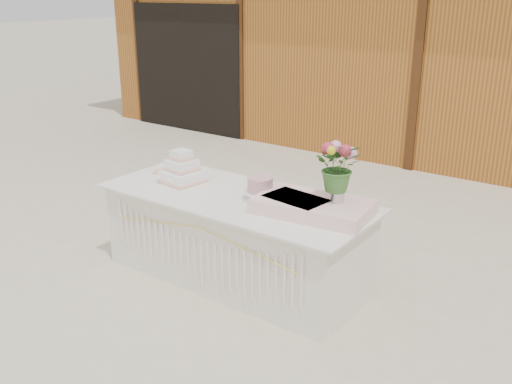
% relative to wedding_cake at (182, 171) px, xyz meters
% --- Properties ---
extents(ground, '(80.00, 80.00, 0.00)m').
position_rel_wedding_cake_xyz_m(ground, '(0.61, -0.01, -0.87)').
color(ground, beige).
rests_on(ground, ground).
extents(barn, '(12.60, 4.60, 3.30)m').
position_rel_wedding_cake_xyz_m(barn, '(0.60, 5.99, 0.80)').
color(barn, '#A66223').
rests_on(barn, ground).
extents(cake_table, '(2.40, 1.00, 0.77)m').
position_rel_wedding_cake_xyz_m(cake_table, '(0.61, -0.01, -0.49)').
color(cake_table, silver).
rests_on(cake_table, ground).
extents(wedding_cake, '(0.38, 0.38, 0.30)m').
position_rel_wedding_cake_xyz_m(wedding_cake, '(0.00, 0.00, 0.00)').
color(wedding_cake, white).
rests_on(wedding_cake, cake_table).
extents(pink_cake_stand, '(0.27, 0.27, 0.19)m').
position_rel_wedding_cake_xyz_m(pink_cake_stand, '(0.83, 0.04, 0.01)').
color(pink_cake_stand, white).
rests_on(pink_cake_stand, cake_table).
extents(satin_runner, '(0.94, 0.61, 0.11)m').
position_rel_wedding_cake_xyz_m(satin_runner, '(1.35, 0.04, -0.05)').
color(satin_runner, beige).
rests_on(satin_runner, cake_table).
extents(flower_vase, '(0.10, 0.10, 0.14)m').
position_rel_wedding_cake_xyz_m(flower_vase, '(1.52, 0.10, 0.08)').
color(flower_vase, silver).
rests_on(flower_vase, satin_runner).
extents(bouquet, '(0.45, 0.43, 0.39)m').
position_rel_wedding_cake_xyz_m(bouquet, '(1.52, 0.10, 0.34)').
color(bouquet, '#376A2A').
rests_on(bouquet, flower_vase).
extents(loose_flowers, '(0.25, 0.38, 0.02)m').
position_rel_wedding_cake_xyz_m(loose_flowers, '(-0.41, 0.05, -0.09)').
color(loose_flowers, pink).
rests_on(loose_flowers, cake_table).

